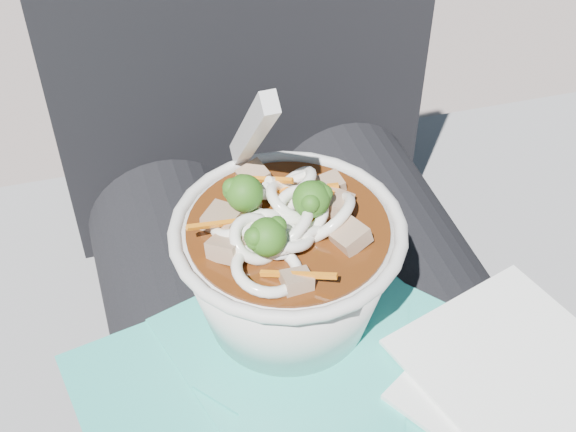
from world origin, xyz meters
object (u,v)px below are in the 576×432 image
object	(u,v)px
lap	(335,387)
udon_bowl	(287,260)
person_body	(298,285)
plastic_bag	(302,375)

from	to	relation	value
lap	udon_bowl	xyz separation A→B (m)	(-0.03, 0.02, 0.14)
person_body	lap	bearing A→B (deg)	-90.00
person_body	udon_bowl	bearing A→B (deg)	-114.41
plastic_bag	udon_bowl	xyz separation A→B (m)	(0.01, 0.05, 0.06)
plastic_bag	person_body	bearing A→B (deg)	72.62
lap	plastic_bag	bearing A→B (deg)	-140.50
lap	plastic_bag	world-z (taller)	plastic_bag
lap	udon_bowl	size ratio (longest dim) A/B	2.45
person_body	udon_bowl	distance (m)	0.14
person_body	plastic_bag	world-z (taller)	person_body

